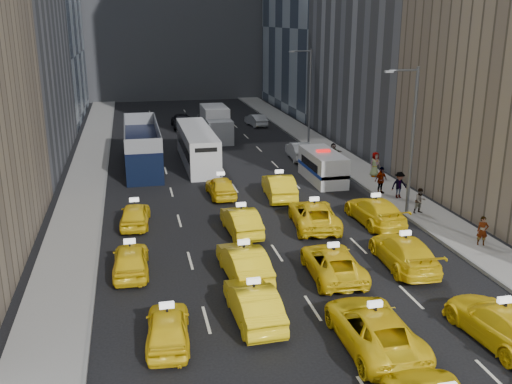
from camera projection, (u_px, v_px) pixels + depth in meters
The scene contains 36 objects.
ground at pixel (329, 332), 22.07m from camera, with size 160.00×160.00×0.00m, color black.
sidewalk_west at pixel (87, 177), 43.20m from camera, with size 3.00×90.00×0.15m, color gray.
sidewalk_east at pixel (347, 163), 47.55m from camera, with size 3.00×90.00×0.15m, color gray.
curb_west at pixel (106, 176), 43.50m from camera, with size 0.15×90.00×0.18m, color slate.
curb_east at pixel (331, 163), 47.25m from camera, with size 0.15×90.00×0.18m, color slate.
streetlight_near at pixel (411, 137), 33.73m from camera, with size 2.15×0.22×9.00m.
streetlight_far at pixel (309, 94), 52.39m from camera, with size 2.15×0.22×9.00m.
taxi_4 at pixel (168, 327), 21.16m from camera, with size 1.60×3.98×1.36m, color yellow.
taxi_5 at pixel (254, 303), 22.77m from camera, with size 1.60×4.59×1.51m, color yellow.
taxi_6 at pixel (373, 328), 20.99m from camera, with size 2.47×5.36×1.49m, color yellow.
taxi_7 at pixel (502, 323), 21.25m from camera, with size 2.12×5.21×1.51m, color yellow.
taxi_8 at pixel (131, 259), 26.99m from camera, with size 1.67×4.15×1.41m, color yellow.
taxi_9 at pixel (244, 262), 26.53m from camera, with size 1.65×4.74×1.56m, color yellow.
taxi_10 at pixel (333, 263), 26.70m from camera, with size 2.27×4.92×1.37m, color yellow.
taxi_11 at pixel (404, 252), 27.75m from camera, with size 2.13×5.24×1.52m, color yellow.
taxi_12 at pixel (135, 214), 33.21m from camera, with size 1.62×4.02×1.37m, color yellow.
taxi_13 at pixel (241, 221), 32.06m from camera, with size 1.56×4.47×1.47m, color yellow.
taxi_14 at pixel (314, 215), 33.04m from camera, with size 2.45×5.31×1.47m, color yellow.
taxi_15 at pixel (375, 211), 33.59m from camera, with size 2.14×5.26×1.53m, color yellow.
taxi_16 at pixel (221, 187), 38.61m from camera, with size 1.66×4.12×1.41m, color yellow.
taxi_17 at pixel (279, 186), 38.29m from camera, with size 1.73×4.96×1.63m, color yellow.
nypd_van at pixel (323, 167), 42.24m from camera, with size 2.35×5.62×2.38m.
double_decker at pixel (142, 146), 46.13m from camera, with size 2.77×11.86×3.45m.
city_bus at pixel (197, 147), 47.20m from camera, with size 2.72×11.38×2.92m.
box_truck at pixel (216, 124), 56.66m from camera, with size 2.83×7.09×3.18m.
misc_car_0 at pixel (299, 151), 48.87m from camera, with size 1.59×4.56×1.50m, color #B0B3B8.
misc_car_1 at pixel (143, 128), 58.32m from camera, with size 2.73×5.92×1.64m, color black.
misc_car_2 at pixel (207, 118), 65.16m from camera, with size 2.02×4.98×1.44m, color slate.
misc_car_3 at pixel (181, 120), 62.74m from camera, with size 1.98×4.92×1.68m, color black.
misc_car_4 at pixel (256, 120), 63.93m from camera, with size 1.41×4.05×1.33m, color #9C9FA3.
pedestrian_0 at pixel (482, 231), 29.96m from camera, with size 0.58×0.38×1.58m, color gray.
pedestrian_1 at pixel (420, 201), 34.87m from camera, with size 0.77×0.42×1.58m, color gray.
pedestrian_2 at pixel (399, 185), 37.80m from camera, with size 1.15×0.48×1.79m, color gray.
pedestrian_3 at pixel (381, 180), 38.77m from camera, with size 1.09×0.50×1.86m, color gray.
pedestrian_4 at pixel (375, 164), 42.94m from camera, with size 0.92×0.50×1.88m, color gray.
pedestrian_5 at pixel (333, 153), 47.19m from camera, with size 1.49×0.43×1.61m, color gray.
Camera 1 is at (-6.98, -18.42, 11.68)m, focal length 40.00 mm.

